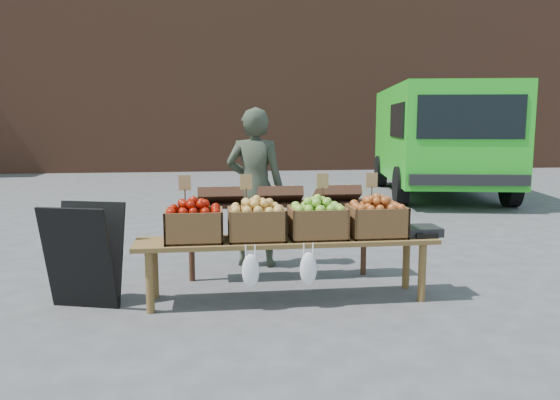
{
  "coord_description": "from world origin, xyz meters",
  "views": [
    {
      "loc": [
        -0.53,
        -5.09,
        1.6
      ],
      "look_at": [
        0.15,
        0.17,
        0.85
      ],
      "focal_mm": 35.0,
      "sensor_mm": 36.0,
      "label": 1
    }
  ],
  "objects": [
    {
      "name": "ground",
      "position": [
        0.0,
        0.0,
        0.0
      ],
      "size": [
        80.0,
        80.0,
        0.0
      ],
      "primitive_type": "plane",
      "color": "#4B4A4D"
    },
    {
      "name": "brick_building",
      "position": [
        0.0,
        15.0,
        5.0
      ],
      "size": [
        24.0,
        4.0,
        10.0
      ],
      "primitive_type": "cube",
      "color": "brown",
      "rests_on": "ground"
    },
    {
      "name": "delivery_van",
      "position": [
        4.47,
        6.43,
        1.18
      ],
      "size": [
        3.38,
        5.63,
        2.36
      ],
      "primitive_type": null,
      "rotation": [
        0.0,
        0.0,
        -0.19
      ],
      "color": "green",
      "rests_on": "ground"
    },
    {
      "name": "vendor",
      "position": [
        -0.03,
        0.94,
        0.89
      ],
      "size": [
        0.73,
        0.58,
        1.77
      ],
      "primitive_type": "imported",
      "rotation": [
        0.0,
        0.0,
        2.87
      ],
      "color": "#323A2D",
      "rests_on": "ground"
    },
    {
      "name": "chalkboard_sign",
      "position": [
        -1.63,
        -0.29,
        0.46
      ],
      "size": [
        0.68,
        0.5,
        0.92
      ],
      "primitive_type": null,
      "rotation": [
        0.0,
        0.0,
        -0.3
      ],
      "color": "black",
      "rests_on": "ground"
    },
    {
      "name": "back_table",
      "position": [
        0.17,
        0.39,
        0.52
      ],
      "size": [
        2.1,
        0.44,
        1.04
      ],
      "primitive_type": null,
      "color": "#3E2417",
      "rests_on": "ground"
    },
    {
      "name": "display_bench",
      "position": [
        0.15,
        -0.33,
        0.28
      ],
      "size": [
        2.7,
        0.56,
        0.57
      ],
      "primitive_type": null,
      "color": "brown",
      "rests_on": "ground"
    },
    {
      "name": "crate_golden_apples",
      "position": [
        -0.68,
        -0.33,
        0.71
      ],
      "size": [
        0.5,
        0.4,
        0.28
      ],
      "primitive_type": null,
      "color": "#690B00",
      "rests_on": "display_bench"
    },
    {
      "name": "crate_russet_pears",
      "position": [
        -0.13,
        -0.33,
        0.71
      ],
      "size": [
        0.5,
        0.4,
        0.28
      ],
      "primitive_type": null,
      "color": "#D0CB4A",
      "rests_on": "display_bench"
    },
    {
      "name": "crate_red_apples",
      "position": [
        0.42,
        -0.33,
        0.71
      ],
      "size": [
        0.5,
        0.4,
        0.28
      ],
      "primitive_type": null,
      "color": "#62A01F",
      "rests_on": "display_bench"
    },
    {
      "name": "crate_green_apples",
      "position": [
        0.97,
        -0.33,
        0.71
      ],
      "size": [
        0.5,
        0.4,
        0.28
      ],
      "primitive_type": null,
      "color": "#A65221",
      "rests_on": "display_bench"
    },
    {
      "name": "weighing_scale",
      "position": [
        1.4,
        -0.33,
        0.61
      ],
      "size": [
        0.34,
        0.3,
        0.08
      ],
      "primitive_type": "cube",
      "color": "black",
      "rests_on": "display_bench"
    }
  ]
}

